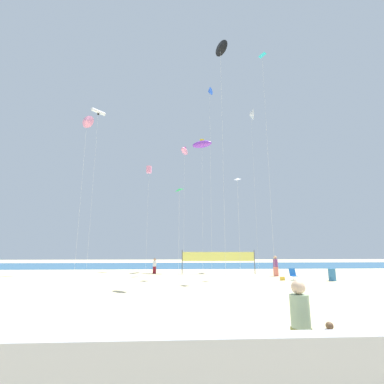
{
  "coord_description": "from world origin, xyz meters",
  "views": [
    {
      "loc": [
        -3.21,
        -16.72,
        2.3
      ],
      "look_at": [
        -1.8,
        6.71,
        7.25
      ],
      "focal_mm": 26.15,
      "sensor_mm": 36.0,
      "label": 1
    }
  ],
  "objects_px": {
    "volleyball_net": "(218,257)",
    "kite_cyan_diamond": "(262,58)",
    "mother_figure": "(301,320)",
    "kite_green_diamond": "(179,190)",
    "beachgoer_white_shirt": "(155,265)",
    "trash_barrel": "(332,275)",
    "kite_black_delta": "(220,48)",
    "beachgoer_plum_shirt": "(276,265)",
    "beach_handbag": "(282,279)",
    "kite_pink_box": "(149,170)",
    "kite_blue_delta": "(209,92)",
    "kite_violet_inflatable": "(202,144)",
    "kite_white_tube": "(98,113)",
    "folding_beach_chair": "(293,274)",
    "toddler_figure": "(331,344)",
    "kite_pink_inflatable": "(184,151)",
    "kite_white_delta": "(251,115)",
    "kite_pink_delta": "(87,121)",
    "kite_white_diamond": "(237,180)"
  },
  "relations": [
    {
      "from": "kite_white_delta",
      "to": "kite_cyan_diamond",
      "type": "relative_size",
      "value": 0.98
    },
    {
      "from": "mother_figure",
      "to": "kite_pink_delta",
      "type": "height_order",
      "value": "kite_pink_delta"
    },
    {
      "from": "mother_figure",
      "to": "beachgoer_plum_shirt",
      "type": "bearing_deg",
      "value": 96.29
    },
    {
      "from": "kite_white_delta",
      "to": "kite_black_delta",
      "type": "height_order",
      "value": "kite_white_delta"
    },
    {
      "from": "kite_black_delta",
      "to": "kite_pink_inflatable",
      "type": "height_order",
      "value": "kite_black_delta"
    },
    {
      "from": "kite_white_tube",
      "to": "kite_white_delta",
      "type": "bearing_deg",
      "value": 8.96
    },
    {
      "from": "trash_barrel",
      "to": "kite_pink_box",
      "type": "height_order",
      "value": "kite_pink_box"
    },
    {
      "from": "beach_handbag",
      "to": "kite_white_diamond",
      "type": "relative_size",
      "value": 0.04
    },
    {
      "from": "toddler_figure",
      "to": "beachgoer_white_shirt",
      "type": "relative_size",
      "value": 0.58
    },
    {
      "from": "mother_figure",
      "to": "kite_white_tube",
      "type": "relative_size",
      "value": 0.09
    },
    {
      "from": "beachgoer_plum_shirt",
      "to": "kite_white_tube",
      "type": "relative_size",
      "value": 0.1
    },
    {
      "from": "beachgoer_plum_shirt",
      "to": "beach_handbag",
      "type": "relative_size",
      "value": 5.44
    },
    {
      "from": "kite_white_delta",
      "to": "beach_handbag",
      "type": "bearing_deg",
      "value": -96.62
    },
    {
      "from": "kite_green_diamond",
      "to": "beachgoer_white_shirt",
      "type": "bearing_deg",
      "value": 111.15
    },
    {
      "from": "kite_white_tube",
      "to": "kite_pink_inflatable",
      "type": "relative_size",
      "value": 1.21
    },
    {
      "from": "trash_barrel",
      "to": "volleyball_net",
      "type": "relative_size",
      "value": 0.13
    },
    {
      "from": "trash_barrel",
      "to": "kite_black_delta",
      "type": "bearing_deg",
      "value": -167.53
    },
    {
      "from": "kite_pink_delta",
      "to": "kite_black_delta",
      "type": "relative_size",
      "value": 0.76
    },
    {
      "from": "volleyball_net",
      "to": "kite_cyan_diamond",
      "type": "bearing_deg",
      "value": -59.36
    },
    {
      "from": "toddler_figure",
      "to": "kite_pink_inflatable",
      "type": "xyz_separation_m",
      "value": [
        -2.08,
        27.24,
        14.01
      ]
    },
    {
      "from": "beach_handbag",
      "to": "kite_violet_inflatable",
      "type": "xyz_separation_m",
      "value": [
        -5.39,
        9.56,
        14.96
      ]
    },
    {
      "from": "kite_pink_delta",
      "to": "kite_blue_delta",
      "type": "relative_size",
      "value": 0.7
    },
    {
      "from": "toddler_figure",
      "to": "kite_green_diamond",
      "type": "distance_m",
      "value": 19.61
    },
    {
      "from": "beach_handbag",
      "to": "kite_pink_inflatable",
      "type": "height_order",
      "value": "kite_pink_inflatable"
    },
    {
      "from": "beachgoer_plum_shirt",
      "to": "kite_white_delta",
      "type": "distance_m",
      "value": 20.08
    },
    {
      "from": "beachgoer_white_shirt",
      "to": "trash_barrel",
      "type": "distance_m",
      "value": 16.52
    },
    {
      "from": "kite_white_delta",
      "to": "kite_green_diamond",
      "type": "distance_m",
      "value": 18.11
    },
    {
      "from": "kite_pink_box",
      "to": "kite_white_diamond",
      "type": "relative_size",
      "value": 1.47
    },
    {
      "from": "kite_pink_inflatable",
      "to": "kite_pink_delta",
      "type": "bearing_deg",
      "value": -139.62
    },
    {
      "from": "beachgoer_white_shirt",
      "to": "kite_pink_inflatable",
      "type": "height_order",
      "value": "kite_pink_inflatable"
    },
    {
      "from": "kite_pink_inflatable",
      "to": "kite_violet_inflatable",
      "type": "bearing_deg",
      "value": -23.55
    },
    {
      "from": "volleyball_net",
      "to": "kite_pink_box",
      "type": "height_order",
      "value": "kite_pink_box"
    },
    {
      "from": "beach_handbag",
      "to": "mother_figure",
      "type": "bearing_deg",
      "value": -109.73
    },
    {
      "from": "toddler_figure",
      "to": "beachgoer_white_shirt",
      "type": "distance_m",
      "value": 24.79
    },
    {
      "from": "kite_white_delta",
      "to": "kite_cyan_diamond",
      "type": "xyz_separation_m",
      "value": [
        -1.72,
        -10.25,
        0.53
      ]
    },
    {
      "from": "beachgoer_plum_shirt",
      "to": "beach_handbag",
      "type": "height_order",
      "value": "beachgoer_plum_shirt"
    },
    {
      "from": "trash_barrel",
      "to": "kite_pink_inflatable",
      "type": "height_order",
      "value": "kite_pink_inflatable"
    },
    {
      "from": "kite_blue_delta",
      "to": "kite_violet_inflatable",
      "type": "relative_size",
      "value": 1.35
    },
    {
      "from": "kite_pink_box",
      "to": "beachgoer_white_shirt",
      "type": "bearing_deg",
      "value": -71.22
    },
    {
      "from": "kite_pink_box",
      "to": "kite_blue_delta",
      "type": "bearing_deg",
      "value": -29.04
    },
    {
      "from": "mother_figure",
      "to": "kite_green_diamond",
      "type": "relative_size",
      "value": 0.22
    },
    {
      "from": "folding_beach_chair",
      "to": "kite_cyan_diamond",
      "type": "distance_m",
      "value": 19.93
    },
    {
      "from": "kite_blue_delta",
      "to": "beachgoer_plum_shirt",
      "type": "bearing_deg",
      "value": -32.98
    },
    {
      "from": "folding_beach_chair",
      "to": "trash_barrel",
      "type": "xyz_separation_m",
      "value": [
        2.77,
        -0.83,
        0.01
      ]
    },
    {
      "from": "kite_blue_delta",
      "to": "volleyball_net",
      "type": "bearing_deg",
      "value": -51.18
    },
    {
      "from": "folding_beach_chair",
      "to": "trash_barrel",
      "type": "height_order",
      "value": "trash_barrel"
    },
    {
      "from": "trash_barrel",
      "to": "kite_pink_inflatable",
      "type": "xyz_separation_m",
      "value": [
        -11.28,
        11.09,
        14.02
      ]
    },
    {
      "from": "mother_figure",
      "to": "kite_pink_box",
      "type": "bearing_deg",
      "value": 126.8
    },
    {
      "from": "beachgoer_white_shirt",
      "to": "trash_barrel",
      "type": "relative_size",
      "value": 1.64
    },
    {
      "from": "kite_green_diamond",
      "to": "kite_violet_inflatable",
      "type": "relative_size",
      "value": 0.49
    }
  ]
}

